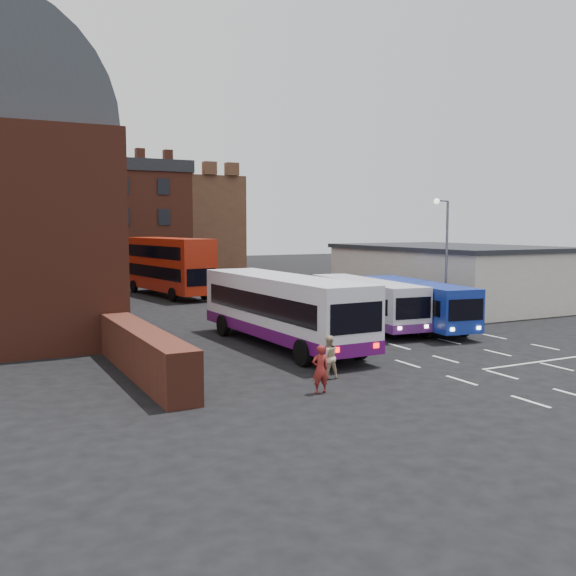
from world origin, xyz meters
name	(u,v)px	position (x,y,z in m)	size (l,w,h in m)	color
ground	(396,360)	(0.00, 0.00, 0.00)	(180.00, 180.00, 0.00)	black
forecourt_wall	(144,353)	(-10.20, 2.00, 0.90)	(1.20, 10.00, 1.80)	#602B1E
cream_building	(448,275)	(15.00, 14.00, 2.16)	(10.40, 16.40, 4.25)	beige
brick_terrace	(72,227)	(-6.00, 46.00, 5.50)	(22.00, 10.00, 11.00)	brown
castle_keep	(141,223)	(6.00, 66.00, 6.00)	(22.00, 22.00, 12.00)	brown
bus_white_outbound	(282,305)	(-2.80, 5.11, 1.95)	(3.35, 12.20, 3.30)	silver
bus_white_inbound	(365,300)	(3.72, 7.84, 1.57)	(3.22, 9.92, 2.66)	silver
bus_blue	(416,301)	(6.00, 6.30, 1.53)	(3.56, 9.72, 2.59)	navy
bus_red_double	(168,265)	(-1.37, 28.44, 2.48)	(4.14, 11.93, 4.67)	#AE210D
street_lamp	(445,249)	(8.37, 6.78, 4.32)	(1.39, 0.64, 7.17)	slate
pedestrian_red	(320,369)	(-5.50, -3.15, 0.83)	(0.60, 0.40, 1.65)	maroon
pedestrian_beige	(328,357)	(-4.19, -1.48, 0.81)	(0.79, 0.61, 1.62)	tan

